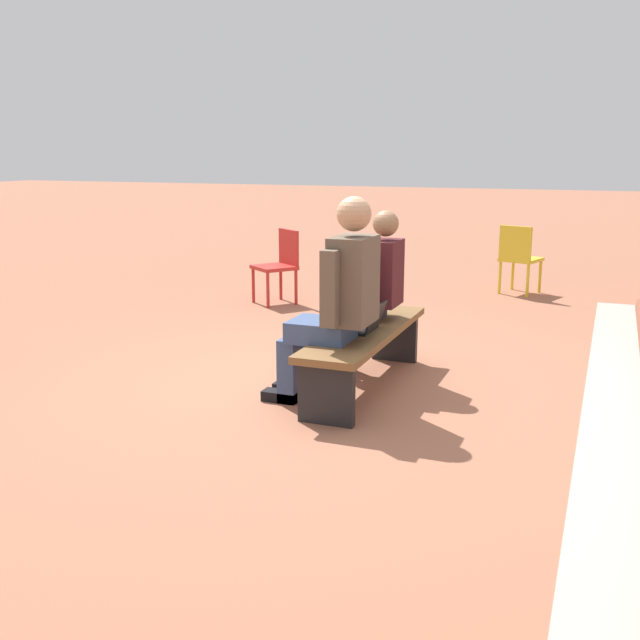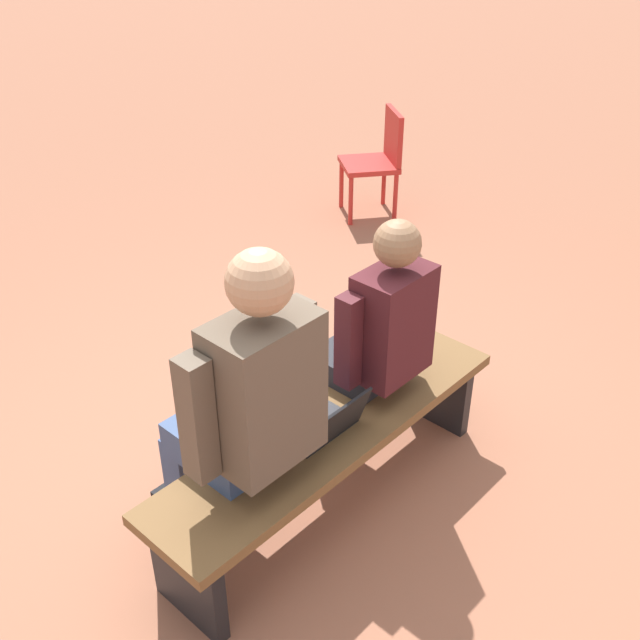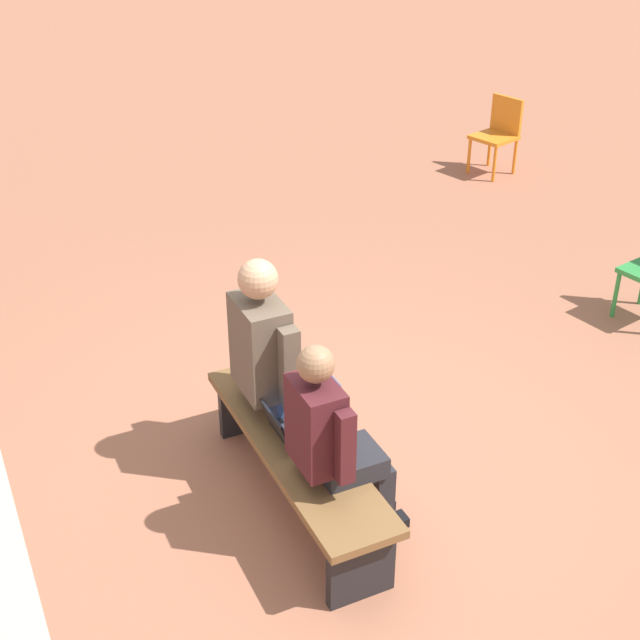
{
  "view_description": "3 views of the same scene",
  "coord_description": "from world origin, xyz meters",
  "px_view_note": "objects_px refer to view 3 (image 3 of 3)",
  "views": [
    {
      "loc": [
        4.95,
        1.94,
        1.72
      ],
      "look_at": [
        0.23,
        0.09,
        0.57
      ],
      "focal_mm": 42.0,
      "sensor_mm": 36.0,
      "label": 1
    },
    {
      "loc": [
        1.73,
        1.94,
        2.49
      ],
      "look_at": [
        -0.01,
        0.33,
        1.02
      ],
      "focal_mm": 42.0,
      "sensor_mm": 36.0,
      "label": 2
    },
    {
      "loc": [
        -3.81,
        1.94,
        3.59
      ],
      "look_at": [
        0.38,
        -0.07,
        0.91
      ],
      "focal_mm": 50.0,
      "sensor_mm": 36.0,
      "label": 3
    }
  ],
  "objects_px": {
    "bench": "(297,456)",
    "plastic_chair_far_right": "(499,131)",
    "person_student": "(333,438)",
    "person_adult": "(279,360)",
    "laptop": "(290,430)"
  },
  "relations": [
    {
      "from": "bench",
      "to": "plastic_chair_far_right",
      "type": "distance_m",
      "value": 5.96
    },
    {
      "from": "person_student",
      "to": "person_adult",
      "type": "xyz_separation_m",
      "value": [
        0.75,
        -0.01,
        0.06
      ]
    },
    {
      "from": "person_adult",
      "to": "plastic_chair_far_right",
      "type": "relative_size",
      "value": 1.71
    },
    {
      "from": "person_adult",
      "to": "laptop",
      "type": "xyz_separation_m",
      "value": [
        -0.34,
        0.08,
        -0.25
      ]
    },
    {
      "from": "bench",
      "to": "person_student",
      "type": "xyz_separation_m",
      "value": [
        -0.34,
        -0.06,
        0.34
      ]
    },
    {
      "from": "bench",
      "to": "person_student",
      "type": "relative_size",
      "value": 1.4
    },
    {
      "from": "person_student",
      "to": "plastic_chair_far_right",
      "type": "relative_size",
      "value": 1.53
    },
    {
      "from": "person_student",
      "to": "plastic_chair_far_right",
      "type": "xyz_separation_m",
      "value": [
        4.45,
        -4.25,
        -0.21
      ]
    },
    {
      "from": "person_adult",
      "to": "laptop",
      "type": "height_order",
      "value": "person_adult"
    },
    {
      "from": "bench",
      "to": "laptop",
      "type": "xyz_separation_m",
      "value": [
        0.06,
        0.01,
        0.15
      ]
    },
    {
      "from": "plastic_chair_far_right",
      "to": "laptop",
      "type": "bearing_deg",
      "value": 133.1
    },
    {
      "from": "person_student",
      "to": "laptop",
      "type": "xyz_separation_m",
      "value": [
        0.4,
        0.08,
        -0.19
      ]
    },
    {
      "from": "person_student",
      "to": "plastic_chair_far_right",
      "type": "height_order",
      "value": "person_student"
    },
    {
      "from": "bench",
      "to": "plastic_chair_far_right",
      "type": "bearing_deg",
      "value": -46.37
    },
    {
      "from": "laptop",
      "to": "plastic_chair_far_right",
      "type": "height_order",
      "value": "plastic_chair_far_right"
    }
  ]
}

